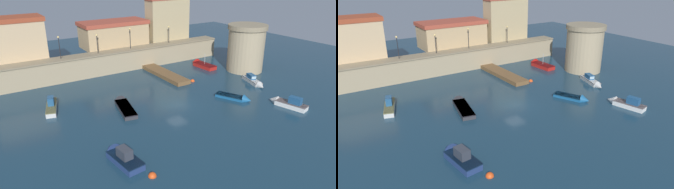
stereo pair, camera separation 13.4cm
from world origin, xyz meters
TOP-DOWN VIEW (x-y plane):
  - ground_plane at (0.00, 0.00)m, footprint 105.86×105.86m
  - quay_wall at (0.00, 19.06)m, footprint 43.98×3.13m
  - old_town_backdrop at (-2.32, 22.94)m, footprint 39.17×6.14m
  - fortress_tower at (19.70, 6.40)m, footprint 7.06×7.06m
  - pier_dock at (5.53, 11.74)m, footprint 2.59×11.81m
  - quay_lamp_0 at (-10.24, 19.06)m, footprint 0.32×0.32m
  - quay_lamp_1 at (-3.76, 19.06)m, footprint 0.32×0.32m
  - quay_lamp_2 at (2.64, 19.06)m, footprint 0.32×0.32m
  - quay_lamp_3 at (11.18, 19.06)m, footprint 0.32×0.32m
  - moored_boat_0 at (8.44, -3.12)m, footprint 3.53×5.42m
  - moored_boat_1 at (14.50, 12.73)m, footprint 2.14×6.12m
  - moored_boat_2 at (-6.61, 3.43)m, footprint 3.11×7.49m
  - moored_boat_3 at (-14.82, 8.79)m, footprint 3.04×6.83m
  - moored_boat_4 at (12.46, -8.61)m, footprint 2.53×5.51m
  - moored_boat_5 at (15.61, 0.15)m, footprint 2.96×5.94m
  - moored_boat_6 at (-12.41, -7.94)m, footprint 2.37×5.66m
  - mooring_buoy_0 at (-11.13, -11.97)m, footprint 0.79×0.79m
  - mooring_buoy_1 at (7.83, 6.71)m, footprint 0.72×0.72m

SIDE VIEW (x-z plane):
  - ground_plane at x=0.00m, z-range 0.00..0.00m
  - mooring_buoy_0 at x=-11.13m, z-range -0.40..0.40m
  - mooring_buoy_1 at x=7.83m, z-range -0.36..0.36m
  - moored_boat_0 at x=8.44m, z-range -0.47..0.97m
  - moored_boat_2 at x=-6.61m, z-range -0.49..1.13m
  - pier_dock at x=5.53m, z-range -0.03..0.67m
  - moored_boat_1 at x=14.50m, z-range -1.22..2.01m
  - moored_boat_5 at x=15.61m, z-range -0.38..1.21m
  - moored_boat_3 at x=-14.82m, z-range -0.48..1.47m
  - moored_boat_6 at x=-12.41m, z-range -0.60..1.59m
  - moored_boat_4 at x=12.46m, z-range -0.49..1.50m
  - quay_wall at x=0.00m, z-range 0.01..3.86m
  - fortress_tower at x=19.70m, z-range 0.06..8.53m
  - quay_lamp_3 at x=11.18m, z-range 4.41..7.76m
  - quay_lamp_1 at x=-3.76m, z-range 4.41..7.77m
  - quay_lamp_0 at x=-10.24m, z-range 4.44..8.18m
  - quay_lamp_2 at x=2.64m, z-range 4.44..8.24m
  - old_town_backdrop at x=-2.32m, z-range 2.51..11.50m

